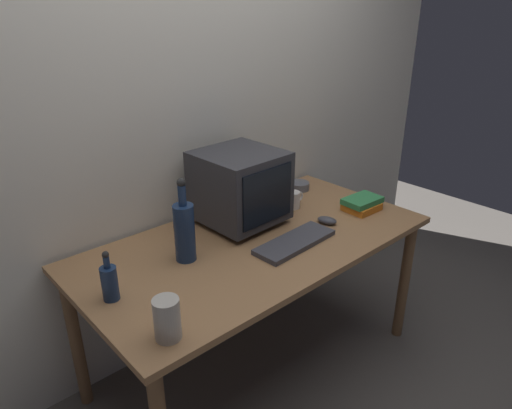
# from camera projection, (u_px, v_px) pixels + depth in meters

# --- Properties ---
(ground_plane) EXTENTS (6.00, 6.00, 0.00)m
(ground_plane) POSITION_uv_depth(u_px,v_px,m) (256.00, 364.00, 2.49)
(ground_plane) COLOR #56514C
(back_wall) EXTENTS (4.00, 0.08, 2.50)m
(back_wall) POSITION_uv_depth(u_px,v_px,m) (190.00, 118.00, 2.32)
(back_wall) COLOR silver
(back_wall) RESTS_ON ground
(desk) EXTENTS (1.67, 0.86, 0.75)m
(desk) POSITION_uv_depth(u_px,v_px,m) (256.00, 254.00, 2.22)
(desk) COLOR #9E7047
(desk) RESTS_ON ground
(crt_monitor) EXTENTS (0.39, 0.40, 0.37)m
(crt_monitor) POSITION_uv_depth(u_px,v_px,m) (240.00, 187.00, 2.28)
(crt_monitor) COLOR #333338
(crt_monitor) RESTS_ON desk
(keyboard) EXTENTS (0.43, 0.17, 0.02)m
(keyboard) POSITION_uv_depth(u_px,v_px,m) (295.00, 242.00, 2.13)
(keyboard) COLOR #3F3F47
(keyboard) RESTS_ON desk
(computer_mouse) EXTENTS (0.09, 0.11, 0.04)m
(computer_mouse) POSITION_uv_depth(u_px,v_px,m) (327.00, 220.00, 2.33)
(computer_mouse) COLOR #3F3F47
(computer_mouse) RESTS_ON desk
(bottle_tall) EXTENTS (0.09, 0.09, 0.38)m
(bottle_tall) POSITION_uv_depth(u_px,v_px,m) (184.00, 230.00, 1.96)
(bottle_tall) COLOR navy
(bottle_tall) RESTS_ON desk
(bottle_short) EXTENTS (0.06, 0.06, 0.20)m
(bottle_short) POSITION_uv_depth(u_px,v_px,m) (109.00, 282.00, 1.72)
(bottle_short) COLOR navy
(bottle_short) RESTS_ON desk
(book_stack) EXTENTS (0.21, 0.15, 0.07)m
(book_stack) POSITION_uv_depth(u_px,v_px,m) (362.00, 204.00, 2.48)
(book_stack) COLOR orange
(book_stack) RESTS_ON desk
(mug) EXTENTS (0.12, 0.08, 0.09)m
(mug) POSITION_uv_depth(u_px,v_px,m) (293.00, 200.00, 2.51)
(mug) COLOR white
(mug) RESTS_ON desk
(cd_spindle) EXTENTS (0.12, 0.12, 0.04)m
(cd_spindle) POSITION_uv_depth(u_px,v_px,m) (299.00, 186.00, 2.75)
(cd_spindle) COLOR #595B66
(cd_spindle) RESTS_ON desk
(metal_canister) EXTENTS (0.09, 0.09, 0.15)m
(metal_canister) POSITION_uv_depth(u_px,v_px,m) (167.00, 319.00, 1.52)
(metal_canister) COLOR #B7B2A8
(metal_canister) RESTS_ON desk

